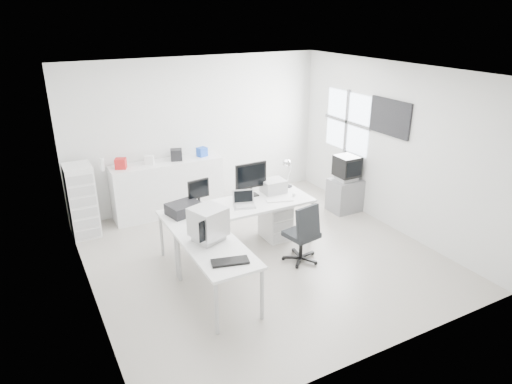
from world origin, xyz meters
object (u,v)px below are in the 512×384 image
main_desk (239,227)px  lcd_monitor_small (199,193)px  office_chair (302,231)px  sideboard (168,188)px  filing_cabinet (82,201)px  crt_monitor (208,225)px  side_desk (218,274)px  inkjet_printer (184,208)px  laptop (244,200)px  lcd_monitor_large (251,179)px  drawer_pedestal (275,221)px  laser_printer (273,186)px  crt_tv (347,168)px  tv_cabinet (345,195)px

main_desk → lcd_monitor_small: size_ratio=5.56×
office_chair → sideboard: (-1.21, 2.63, 0.02)m
lcd_monitor_small → filing_cabinet: size_ratio=0.35×
crt_monitor → sideboard: crt_monitor is taller
side_desk → inkjet_printer: size_ratio=3.01×
inkjet_printer → laptop: (0.90, -0.20, 0.03)m
inkjet_printer → main_desk: bearing=-19.4°
main_desk → side_desk: (-0.85, -1.10, 0.00)m
inkjet_printer → crt_monitor: bearing=-102.7°
inkjet_printer → lcd_monitor_small: 0.36m
lcd_monitor_large → filing_cabinet: bearing=148.6°
drawer_pedestal → lcd_monitor_large: (-0.35, 0.20, 0.73)m
lcd_monitor_large → laser_printer: bearing=-5.4°
filing_cabinet → sideboard: bearing=6.7°
lcd_monitor_small → sideboard: 1.66m
main_desk → filing_cabinet: (-2.08, 1.66, 0.24)m
laptop → crt_tv: bearing=29.1°
main_desk → sideboard: (-0.55, 1.84, 0.13)m
main_desk → crt_monitor: (-0.85, -0.85, 0.60)m
side_desk → laser_printer: 2.13m
inkjet_printer → drawer_pedestal: bearing=-14.5°
tv_cabinet → sideboard: 3.31m
inkjet_printer → lcd_monitor_small: size_ratio=1.08×
lcd_monitor_small → filing_cabinet: filing_cabinet is taller
main_desk → filing_cabinet: size_ratio=1.94×
crt_monitor → tv_cabinet: 3.56m
crt_monitor → crt_tv: size_ratio=0.90×
main_desk → crt_monitor: 1.34m
side_desk → filing_cabinet: bearing=114.0°
crt_monitor → tv_cabinet: (3.27, 1.24, -0.67)m
laser_printer → crt_monitor: size_ratio=0.82×
laser_printer → drawer_pedestal: bearing=-105.0°
office_chair → sideboard: sideboard is taller
laptop → laser_printer: 0.77m
main_desk → office_chair: size_ratio=2.46×
lcd_monitor_large → sideboard: bearing=118.2°
lcd_monitor_large → crt_monitor: bearing=-138.6°
laser_printer → inkjet_printer: bearing=-174.3°
laptop → inkjet_printer: bearing=-175.1°
laptop → laser_printer: bearing=42.0°
inkjet_printer → tv_cabinet: size_ratio=0.75×
main_desk → office_chair: bearing=-49.9°
lcd_monitor_large → crt_tv: 2.09m
lcd_monitor_small → crt_tv: 2.98m
drawer_pedestal → filing_cabinet: size_ratio=0.49×
drawer_pedestal → tv_cabinet: size_ratio=0.97×
laptop → lcd_monitor_large: bearing=66.8°
crt_monitor → tv_cabinet: crt_monitor is taller
lcd_monitor_small → crt_tv: bearing=-4.0°
side_desk → laptop: bearing=48.0°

